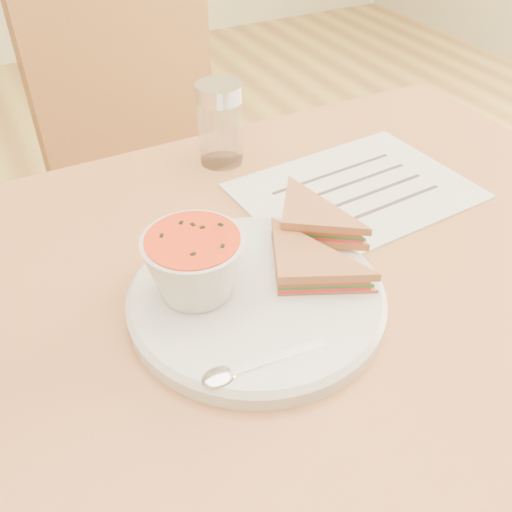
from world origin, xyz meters
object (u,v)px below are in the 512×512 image
chair_far (184,200)px  condiment_shaker (220,124)px  dining_table (281,442)px  soup_bowl (195,268)px  plate (256,299)px

chair_far → condiment_shaker: chair_far is taller
dining_table → chair_far: 0.58m
dining_table → soup_bowl: (-0.12, -0.01, 0.43)m
chair_far → condiment_shaker: size_ratio=7.99×
plate → soup_bowl: bearing=152.2°
plate → dining_table: bearing=32.0°
chair_far → soup_bowl: (-0.20, -0.58, 0.32)m
dining_table → plate: (-0.07, -0.04, 0.38)m
chair_far → plate: 0.68m
chair_far → plate: chair_far is taller
plate → condiment_shaker: size_ratio=2.31×
dining_table → plate: size_ratio=3.58×
dining_table → soup_bowl: soup_bowl is taller
soup_bowl → condiment_shaker: (0.16, 0.27, 0.01)m
chair_far → plate: size_ratio=3.46×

